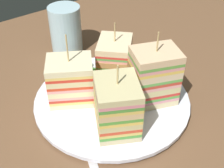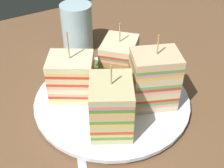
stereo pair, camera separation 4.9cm
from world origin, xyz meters
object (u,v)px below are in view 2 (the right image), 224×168
object	(u,v)px
sandwich_wedge_2	(111,106)
drinking_glass	(77,30)
plate	(112,100)
sandwich_wedge_1	(72,77)
chip_pile	(120,92)
sandwich_wedge_3	(154,80)
spoon	(81,154)
sandwich_wedge_0	(119,59)

from	to	relation	value
sandwich_wedge_2	drinking_glass	bearing A→B (deg)	14.58
plate	sandwich_wedge_1	xyz separation A→B (cm)	(-5.36, 4.10, 4.28)
sandwich_wedge_1	sandwich_wedge_2	world-z (taller)	sandwich_wedge_1
sandwich_wedge_1	drinking_glass	bearing A→B (deg)	93.75
sandwich_wedge_1	drinking_glass	world-z (taller)	sandwich_wedge_1
plate	sandwich_wedge_2	bearing A→B (deg)	-121.59
drinking_glass	chip_pile	bearing A→B (deg)	-95.84
sandwich_wedge_3	spoon	world-z (taller)	sandwich_wedge_3
plate	sandwich_wedge_0	xyz separation A→B (cm)	(4.50, 5.02, 4.10)
spoon	drinking_glass	bearing A→B (deg)	-4.28
sandwich_wedge_1	chip_pile	distance (cm)	8.39
drinking_glass	spoon	bearing A→B (deg)	-114.87
sandwich_wedge_1	sandwich_wedge_3	world-z (taller)	sandwich_wedge_3
chip_pile	spoon	xyz separation A→B (cm)	(-10.57, -6.55, -2.42)
sandwich_wedge_2	sandwich_wedge_3	size ratio (longest dim) A/B	0.89
sandwich_wedge_2	chip_pile	distance (cm)	7.03
chip_pile	spoon	bearing A→B (deg)	-148.23
chip_pile	drinking_glass	world-z (taller)	drinking_glass
sandwich_wedge_0	sandwich_wedge_2	distance (cm)	13.46
plate	sandwich_wedge_1	world-z (taller)	sandwich_wedge_1
plate	sandwich_wedge_1	bearing A→B (deg)	142.58
spoon	plate	bearing A→B (deg)	-31.44
plate	sandwich_wedge_2	xyz separation A→B (cm)	(-3.54, -5.76, 4.65)
sandwich_wedge_0	sandwich_wedge_3	bearing A→B (deg)	49.75
sandwich_wedge_3	plate	bearing A→B (deg)	-16.90
plate	drinking_glass	xyz separation A→B (cm)	(3.06, 19.87, 3.61)
sandwich_wedge_0	spoon	size ratio (longest dim) A/B	0.68
sandwich_wedge_1	drinking_glass	distance (cm)	17.88
sandwich_wedge_2	spoon	xyz separation A→B (cm)	(-6.10, -1.77, -5.01)
sandwich_wedge_1	sandwich_wedge_3	distance (cm)	13.54
sandwich_wedge_1	spoon	size ratio (longest dim) A/B	0.77
sandwich_wedge_0	sandwich_wedge_3	world-z (taller)	sandwich_wedge_3
chip_pile	drinking_glass	distance (cm)	21.01
sandwich_wedge_3	spoon	distance (cm)	16.19
chip_pile	sandwich_wedge_2	bearing A→B (deg)	-133.06
plate	sandwich_wedge_3	distance (cm)	8.55
sandwich_wedge_2	chip_pile	xyz separation A→B (cm)	(4.46, 4.78, -2.59)
sandwich_wedge_2	drinking_glass	size ratio (longest dim) A/B	1.12
spoon	drinking_glass	xyz separation A→B (cm)	(12.70, 27.39, 3.97)
sandwich_wedge_0	chip_pile	size ratio (longest dim) A/B	1.36
plate	sandwich_wedge_1	size ratio (longest dim) A/B	2.18
chip_pile	sandwich_wedge_1	bearing A→B (deg)	141.04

